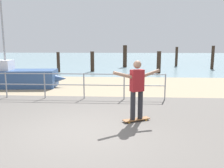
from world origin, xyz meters
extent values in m
cube|color=#605B56|center=(0.00, -1.00, 0.00)|extent=(24.00, 10.00, 0.04)
cube|color=tan|center=(0.00, 7.00, 0.00)|extent=(24.00, 6.00, 0.04)
cube|color=#75939E|center=(0.00, 35.00, 0.00)|extent=(72.00, 50.00, 0.04)
cylinder|color=gray|center=(-3.68, 3.60, 0.53)|extent=(0.05, 0.05, 1.05)
cylinder|color=gray|center=(-2.07, 3.60, 0.53)|extent=(0.05, 0.05, 1.05)
cylinder|color=gray|center=(-0.47, 3.60, 0.53)|extent=(0.05, 0.05, 1.05)
cylinder|color=gray|center=(1.14, 3.60, 0.53)|extent=(0.05, 0.05, 1.05)
cylinder|color=gray|center=(2.74, 3.60, 0.53)|extent=(0.05, 0.05, 1.05)
cylinder|color=gray|center=(-2.87, 3.60, 1.02)|extent=(11.23, 0.04, 0.04)
cylinder|color=gray|center=(-2.87, 3.60, 0.58)|extent=(11.23, 0.04, 0.04)
cube|color=#335184|center=(-4.59, 5.94, 0.45)|extent=(4.50, 1.77, 0.90)
cone|color=#335184|center=(-2.40, 6.13, 0.45)|extent=(1.16, 0.86, 0.77)
cylinder|color=#9EA0A5|center=(-4.89, 5.91, 3.00)|extent=(0.10, 0.10, 4.19)
cube|color=silver|center=(-5.19, 5.89, 1.15)|extent=(1.27, 1.00, 0.50)
cube|color=brown|center=(1.51, 0.95, 0.07)|extent=(0.80, 0.55, 0.02)
cylinder|color=orange|center=(1.30, 0.75, 0.03)|extent=(0.07, 0.05, 0.06)
cylinder|color=orange|center=(1.23, 0.89, 0.03)|extent=(0.07, 0.05, 0.06)
cylinder|color=orange|center=(1.80, 1.01, 0.03)|extent=(0.07, 0.05, 0.06)
cylinder|color=orange|center=(1.72, 1.15, 0.03)|extent=(0.07, 0.05, 0.06)
cylinder|color=#26262B|center=(1.40, 0.89, 0.48)|extent=(0.14, 0.14, 0.80)
cylinder|color=#26262B|center=(1.62, 1.00, 0.48)|extent=(0.14, 0.14, 0.80)
cube|color=maroon|center=(1.51, 0.95, 1.18)|extent=(0.41, 0.34, 0.60)
sphere|color=#9E755B|center=(1.51, 0.95, 1.62)|extent=(0.22, 0.22, 0.22)
cylinder|color=#9E755B|center=(1.12, 0.74, 1.36)|extent=(0.53, 0.34, 0.23)
cylinder|color=#9E755B|center=(1.91, 1.15, 1.36)|extent=(0.53, 0.34, 0.23)
cylinder|color=#332319|center=(-4.16, 12.58, 0.81)|extent=(0.25, 0.25, 1.61)
cylinder|color=#332319|center=(-1.53, 13.19, 0.83)|extent=(0.31, 0.31, 1.65)
cylinder|color=#332319|center=(1.11, 17.15, 1.08)|extent=(0.39, 0.39, 2.15)
cylinder|color=#332319|center=(3.74, 12.53, 0.85)|extent=(0.32, 0.32, 1.70)
cylinder|color=#332319|center=(6.38, 18.54, 0.99)|extent=(0.26, 0.26, 1.98)
cylinder|color=#332319|center=(9.01, 15.87, 1.05)|extent=(0.27, 0.27, 2.11)
camera|label=1|loc=(1.20, -5.28, 2.14)|focal=36.56mm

